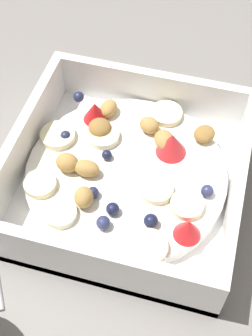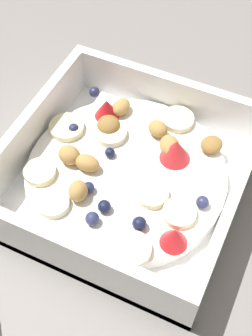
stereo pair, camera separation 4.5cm
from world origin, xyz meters
name	(u,v)px [view 1 (the left image)]	position (x,y,z in m)	size (l,w,h in m)	color
ground_plane	(133,192)	(0.00, 0.00, 0.00)	(2.40, 2.40, 0.00)	gray
fruit_bowl	(126,174)	(0.01, -0.01, 0.02)	(0.22, 0.22, 0.06)	white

